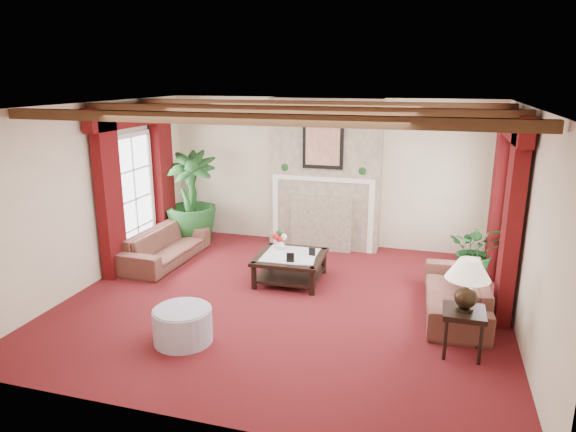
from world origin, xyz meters
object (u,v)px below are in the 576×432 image
(sofa_right, at_px, (456,286))
(coffee_table, at_px, (290,268))
(sofa_left, at_px, (166,241))
(ottoman, at_px, (183,325))
(side_table, at_px, (462,332))
(potted_palm, at_px, (192,218))

(sofa_right, relative_size, coffee_table, 1.92)
(sofa_left, xyz_separation_m, coffee_table, (2.27, -0.24, -0.16))
(coffee_table, height_order, ottoman, coffee_table)
(sofa_left, relative_size, coffee_table, 1.86)
(coffee_table, relative_size, side_table, 1.88)
(sofa_right, xyz_separation_m, coffee_table, (-2.42, 0.43, -0.17))
(sofa_left, distance_m, potted_palm, 1.05)
(coffee_table, distance_m, ottoman, 2.28)
(potted_palm, xyz_separation_m, ottoman, (1.59, -3.45, -0.28))
(sofa_right, relative_size, potted_palm, 1.03)
(potted_palm, xyz_separation_m, coffee_table, (2.30, -1.29, -0.28))
(potted_palm, bearing_deg, sofa_left, -88.46)
(sofa_left, relative_size, potted_palm, 1.00)
(sofa_right, distance_m, side_table, 1.12)
(ottoman, bearing_deg, sofa_left, 122.95)
(sofa_left, xyz_separation_m, ottoman, (1.56, -2.40, -0.16))
(side_table, height_order, ottoman, side_table)
(potted_palm, distance_m, side_table, 5.54)
(sofa_right, bearing_deg, coffee_table, -102.51)
(potted_palm, distance_m, coffee_table, 2.65)
(coffee_table, bearing_deg, potted_palm, 149.36)
(coffee_table, height_order, side_table, side_table)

